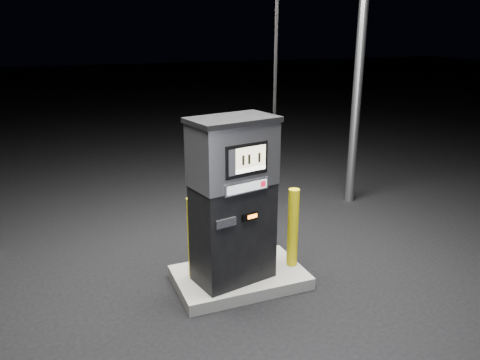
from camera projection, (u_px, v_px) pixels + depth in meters
name	position (u px, v px, depth m)	size (l,w,h in m)	color
ground	(240.00, 282.00, 5.91)	(80.00, 80.00, 0.00)	black
pump_island	(240.00, 277.00, 5.88)	(1.60, 1.00, 0.15)	slate
fuel_dispenser	(233.00, 199.00, 5.42)	(1.14, 0.78, 4.11)	black
bollard_left	(193.00, 238.00, 5.62)	(0.14, 0.14, 1.01)	#C8B90B
bollard_right	(293.00, 228.00, 5.90)	(0.14, 0.14, 1.03)	#C8B90B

